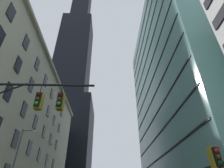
% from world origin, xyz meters
% --- Properties ---
extents(dark_skyscraper, '(24.60, 24.60, 188.50)m').
position_xyz_m(dark_skyscraper, '(-18.14, 71.71, 56.51)').
color(dark_skyscraper, black).
rests_on(dark_skyscraper, ground).
extents(glass_office_midrise, '(19.17, 39.99, 48.02)m').
position_xyz_m(glass_office_midrise, '(20.53, 29.34, 24.01)').
color(glass_office_midrise, slate).
rests_on(glass_office_midrise, ground).
extents(traffic_signal_mast, '(7.12, 0.63, 7.47)m').
position_xyz_m(traffic_signal_mast, '(-4.01, 3.34, 5.43)').
color(traffic_signal_mast, black).
rests_on(traffic_signal_mast, sidewalk_left).
extents(traffic_light_near_right, '(0.40, 0.63, 3.47)m').
position_xyz_m(traffic_light_near_right, '(6.37, 2.90, 2.91)').
color(traffic_light_near_right, black).
rests_on(traffic_light_near_right, sidewalk_right).
extents(street_lamppost, '(1.80, 0.32, 8.50)m').
position_xyz_m(street_lamppost, '(-8.95, 15.61, 5.10)').
color(street_lamppost, '#47474C').
rests_on(street_lamppost, sidewalk_left).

